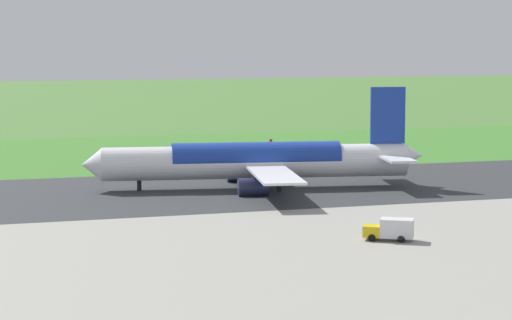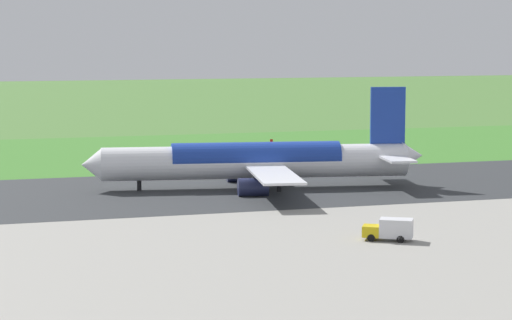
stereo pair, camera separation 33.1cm
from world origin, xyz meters
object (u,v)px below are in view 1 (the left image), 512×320
object	(u,v)px
no_stopping_sign	(271,143)
airliner_main	(258,161)
service_truck_baggage	(391,229)
traffic_cone_orange	(241,152)

from	to	relation	value
no_stopping_sign	airliner_main	bearing A→B (deg)	70.43
airliner_main	service_truck_baggage	distance (m)	44.15
service_truck_baggage	no_stopping_sign	world-z (taller)	service_truck_baggage
no_stopping_sign	traffic_cone_orange	xyz separation A→B (m)	(7.88, 5.02, -1.06)
airliner_main	traffic_cone_orange	world-z (taller)	airliner_main
airliner_main	service_truck_baggage	xyz separation A→B (m)	(-2.89, 43.96, -2.95)
airliner_main	traffic_cone_orange	bearing A→B (deg)	-102.66
service_truck_baggage	traffic_cone_orange	bearing A→B (deg)	-94.78
airliner_main	traffic_cone_orange	xyz separation A→B (m)	(-10.45, -46.55, -4.08)
airliner_main	service_truck_baggage	bearing A→B (deg)	93.76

